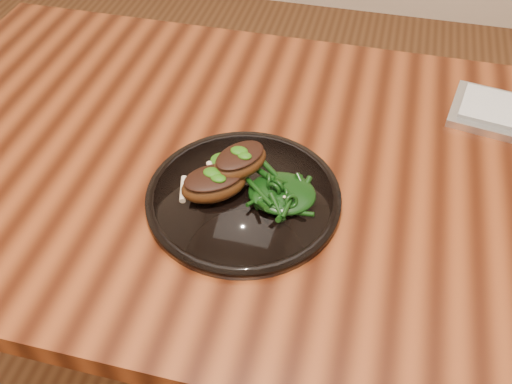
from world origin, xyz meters
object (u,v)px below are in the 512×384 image
at_px(desk, 330,208).
at_px(greens_heap, 282,190).
at_px(plate, 244,197).
at_px(lamb_chop_front, 213,183).

distance_m(desk, greens_heap, 0.16).
height_order(desk, plate, plate).
distance_m(plate, greens_heap, 0.06).
bearing_deg(greens_heap, lamb_chop_front, -170.99).
height_order(lamb_chop_front, greens_heap, lamb_chop_front).
distance_m(desk, lamb_chop_front, 0.24).
xyz_separation_m(plate, greens_heap, (0.06, 0.01, 0.02)).
distance_m(plate, lamb_chop_front, 0.05).
relative_size(plate, greens_heap, 2.89).
bearing_deg(lamb_chop_front, desk, 32.06).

